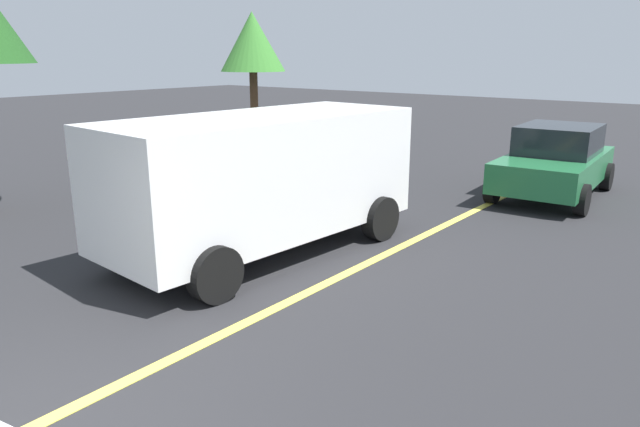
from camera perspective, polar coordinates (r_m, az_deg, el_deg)
The scene contains 4 objects.
lane_marking_centre at distance 7.23m, azimuth -6.31°, elevation -10.12°, with size 28.00×0.16×0.01m, color #E0D14C.
white_van at distance 9.18m, azimuth -5.73°, elevation 3.76°, with size 5.33×2.55×2.20m.
car_green_approaching at distance 14.03m, azimuth 22.02°, elevation 4.79°, with size 4.11×2.22×1.57m.
tree_right_verge at distance 17.71m, azimuth -6.63°, elevation 16.20°, with size 1.89×1.89×4.27m.
Camera 1 is at (-1.60, -4.63, 3.11)m, focal length 32.72 mm.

